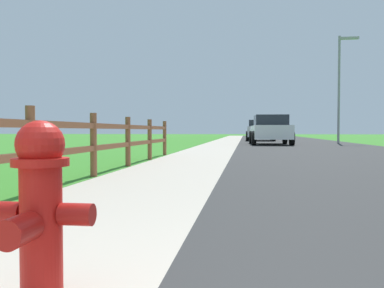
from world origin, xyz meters
name	(u,v)px	position (x,y,z in m)	size (l,w,h in m)	color
ground_plane	(239,143)	(0.00, 25.00, 0.00)	(120.00, 120.00, 0.00)	#3A8629
road_asphalt	(293,142)	(3.50, 27.00, 0.00)	(7.00, 66.00, 0.01)	#2F2F2F
curb_concrete	(195,142)	(-3.00, 27.00, 0.00)	(6.00, 66.00, 0.01)	beige
grass_verge	(173,142)	(-4.50, 27.00, 0.01)	(5.00, 66.00, 0.00)	#3A8629
fire_hydrant	(40,211)	(-0.46, 1.33, 0.42)	(0.47, 0.39, 0.81)	red
rail_fence	(93,140)	(-2.07, 6.11, 0.61)	(0.11, 11.96, 1.06)	brown
parked_suv_white	(270,130)	(1.75, 22.35, 0.81)	(2.29, 4.43, 1.60)	white
parked_car_silver	(260,130)	(1.47, 30.72, 0.78)	(2.11, 4.29, 1.55)	#B7BABF
parked_car_blue	(261,130)	(1.90, 39.55, 0.81)	(2.13, 4.27, 1.60)	navy
parked_car_red	(263,131)	(2.48, 48.63, 0.74)	(2.08, 4.52, 1.48)	maroon
street_lamp	(341,80)	(5.99, 24.85, 3.78)	(1.17, 0.20, 6.36)	gray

